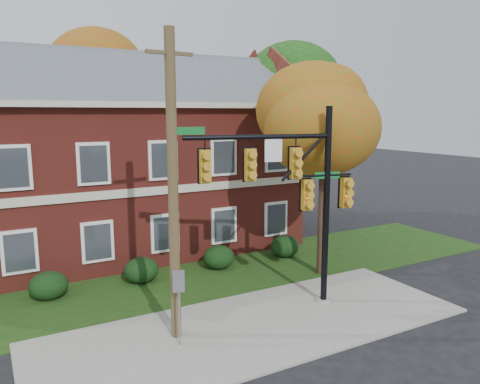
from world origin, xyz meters
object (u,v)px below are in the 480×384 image
hedge_far_right (285,246)px  utility_pole (173,189)px  apartment_building (105,151)px  hedge_left (48,286)px  tree_right_rear (288,91)px  tree_far_rear (94,80)px  tree_near_right (332,116)px  hedge_center (141,270)px  traffic_signal (293,186)px  sign_post (179,295)px  hedge_right (219,257)px

hedge_far_right → utility_pole: utility_pole is taller
apartment_building → hedge_left: size_ratio=13.43×
tree_right_rear → tree_far_rear: tree_far_rear is taller
tree_near_right → tree_far_rear: (-5.88, 15.93, 2.17)m
hedge_far_right → hedge_center: bearing=180.0°
tree_right_rear → utility_pole: tree_right_rear is taller
tree_right_rear → traffic_signal: 13.84m
tree_far_rear → traffic_signal: 18.76m
hedge_far_right → tree_far_rear: (-5.66, 13.09, 8.32)m
tree_near_right → sign_post: size_ratio=3.64×
apartment_building → tree_right_rear: size_ratio=1.77×
traffic_signal → apartment_building: bearing=122.5°
tree_far_rear → traffic_signal: size_ratio=1.64×
hedge_right → utility_pole: utility_pole is taller
hedge_left → tree_far_rear: 16.25m
utility_pole → tree_near_right: bearing=11.9°
apartment_building → hedge_left: 7.73m
hedge_left → traffic_signal: 9.68m
traffic_signal → hedge_far_right: bearing=69.4°
apartment_building → tree_far_rear: 8.84m
apartment_building → hedge_left: (-3.50, -5.25, -4.46)m
apartment_building → tree_near_right: size_ratio=2.19×
hedge_far_right → tree_near_right: tree_near_right is taller
hedge_far_right → sign_post: size_ratio=0.59×
hedge_left → tree_right_rear: bearing=22.4°
utility_pole → hedge_left: bearing=115.8°
hedge_right → traffic_signal: 6.27m
hedge_center → hedge_far_right: same height
hedge_left → hedge_far_right: bearing=0.0°
apartment_building → hedge_center: 6.89m
hedge_center → traffic_signal: bearing=-51.9°
hedge_center → tree_right_rear: 14.94m
tree_right_rear → hedge_right: bearing=-142.0°
traffic_signal → tree_right_rear: bearing=67.7°
hedge_right → tree_near_right: size_ratio=0.16×
tree_near_right → tree_right_rear: tree_right_rear is taller
tree_right_rear → utility_pole: (-11.81, -11.23, -3.49)m
hedge_far_right → tree_right_rear: bearing=54.8°
hedge_far_right → tree_right_rear: size_ratio=0.13×
hedge_center → sign_post: 5.83m
hedge_far_right → traffic_signal: traffic_signal is taller
sign_post → hedge_far_right: bearing=59.8°
utility_pole → tree_far_rear: bearing=79.7°
hedge_center → hedge_right: size_ratio=1.00×
tree_far_rear → utility_pole: tree_far_rear is taller
tree_right_rear → tree_far_rear: 12.20m
hedge_center → tree_near_right: size_ratio=0.16×
hedge_center → tree_far_rear: tree_far_rear is taller
hedge_far_right → tree_right_rear: (4.31, 6.11, 7.60)m
apartment_building → utility_pole: apartment_building is taller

